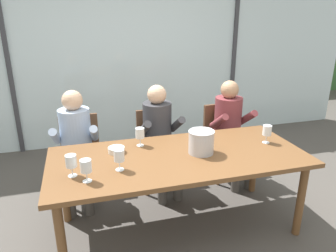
{
  "coord_description": "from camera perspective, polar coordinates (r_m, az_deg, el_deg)",
  "views": [
    {
      "loc": [
        -0.79,
        -2.4,
        1.92
      ],
      "look_at": [
        0.0,
        0.35,
        0.9
      ],
      "focal_mm": 33.86,
      "sensor_mm": 36.0,
      "label": 1
    }
  ],
  "objects": [
    {
      "name": "person_pale_blue_shirt",
      "position": [
        3.4,
        -16.26,
        -2.53
      ],
      "size": [
        0.48,
        0.62,
        1.2
      ],
      "rotation": [
        0.0,
        0.0,
        -0.05
      ],
      "color": "#9EB2D1",
      "rests_on": "ground"
    },
    {
      "name": "dining_table",
      "position": [
        2.82,
        1.98,
        -6.55
      ],
      "size": [
        2.23,
        0.99,
        0.75
      ],
      "color": "brown",
      "rests_on": "ground"
    },
    {
      "name": "person_charcoal_jacket",
      "position": [
        3.5,
        -1.53,
        -1.1
      ],
      "size": [
        0.49,
        0.63,
        1.2
      ],
      "rotation": [
        0.0,
        0.0,
        0.09
      ],
      "color": "#38383D",
      "rests_on": "ground"
    },
    {
      "name": "window_mullion_right",
      "position": [
        5.36,
        11.76,
        12.56
      ],
      "size": [
        0.06,
        0.06,
        2.6
      ],
      "primitive_type": "cube",
      "color": "#38383D",
      "rests_on": "ground"
    },
    {
      "name": "chair_near_curtain",
      "position": [
        3.62,
        -15.45,
        -4.05
      ],
      "size": [
        0.44,
        0.44,
        0.88
      ],
      "rotation": [
        0.0,
        0.0,
        -0.0
      ],
      "color": "brown",
      "rests_on": "ground"
    },
    {
      "name": "wine_glass_near_bucket",
      "position": [
        3.14,
        17.4,
        -0.88
      ],
      "size": [
        0.08,
        0.08,
        0.17
      ],
      "color": "silver",
      "rests_on": "dining_table"
    },
    {
      "name": "window_mullion_left",
      "position": [
        4.84,
        -26.82,
        10.19
      ],
      "size": [
        0.06,
        0.06,
        2.6
      ],
      "primitive_type": "cube",
      "color": "#38383D",
      "rests_on": "ground"
    },
    {
      "name": "wine_glass_spare_empty",
      "position": [
        2.94,
        -5.08,
        -1.32
      ],
      "size": [
        0.08,
        0.08,
        0.17
      ],
      "color": "silver",
      "rests_on": "dining_table"
    },
    {
      "name": "tasting_bowl",
      "position": [
        2.86,
        -9.27,
        -4.26
      ],
      "size": [
        0.15,
        0.15,
        0.05
      ],
      "primitive_type": "cylinder",
      "color": "silver",
      "rests_on": "dining_table"
    },
    {
      "name": "ground",
      "position": [
        3.98,
        -2.61,
        -9.21
      ],
      "size": [
        14.0,
        14.0,
        0.0
      ],
      "primitive_type": "plane",
      "color": "#4C4742"
    },
    {
      "name": "ice_bucket_primary",
      "position": [
        2.8,
        6.0,
        -2.79
      ],
      "size": [
        0.23,
        0.23,
        0.21
      ],
      "color": "#B7B7BC",
      "rests_on": "dining_table"
    },
    {
      "name": "window_glass_panel",
      "position": [
        4.84,
        -6.64,
        12.13
      ],
      "size": [
        7.43,
        0.03,
        2.6
      ],
      "primitive_type": "cube",
      "color": "silver",
      "rests_on": "ground"
    },
    {
      "name": "hillside_vineyard",
      "position": [
        8.01,
        -10.41,
        11.5
      ],
      "size": [
        13.43,
        2.4,
        1.67
      ],
      "primitive_type": "cube",
      "color": "#386633",
      "rests_on": "ground"
    },
    {
      "name": "wine_glass_by_left_taster",
      "position": [
        2.39,
        -14.56,
        -7.15
      ],
      "size": [
        0.08,
        0.08,
        0.17
      ],
      "color": "silver",
      "rests_on": "dining_table"
    },
    {
      "name": "chair_center",
      "position": [
        3.96,
        9.78,
        -1.51
      ],
      "size": [
        0.47,
        0.47,
        0.88
      ],
      "rotation": [
        0.0,
        0.0,
        0.07
      ],
      "color": "brown",
      "rests_on": "ground"
    },
    {
      "name": "wine_glass_by_right_taster",
      "position": [
        2.51,
        -8.79,
        -5.41
      ],
      "size": [
        0.08,
        0.08,
        0.17
      ],
      "color": "silver",
      "rests_on": "dining_table"
    },
    {
      "name": "wine_glass_center_pour",
      "position": [
        2.5,
        -17.04,
        -6.22
      ],
      "size": [
        0.08,
        0.08,
        0.17
      ],
      "color": "silver",
      "rests_on": "dining_table"
    },
    {
      "name": "chair_left_of_center",
      "position": [
        3.69,
        -2.08,
        -2.86
      ],
      "size": [
        0.45,
        0.45,
        0.88
      ],
      "rotation": [
        0.0,
        0.0,
        0.02
      ],
      "color": "brown",
      "rests_on": "ground"
    },
    {
      "name": "person_maroon_top",
      "position": [
        3.79,
        11.25,
        0.19
      ],
      "size": [
        0.48,
        0.63,
        1.2
      ],
      "rotation": [
        0.0,
        0.0,
        0.08
      ],
      "color": "brown",
      "rests_on": "ground"
    }
  ]
}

